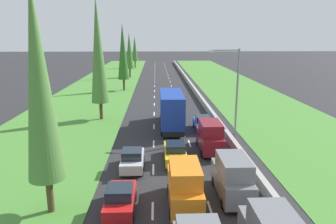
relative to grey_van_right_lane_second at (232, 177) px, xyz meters
The scene contains 19 objects.
ground_plane 43.67m from the grey_van_right_lane_second, 94.46° to the left, with size 300.00×300.00×0.00m, color #28282B.
grass_verge_left 46.40m from the grey_van_right_lane_second, 110.24° to the left, with size 14.00×140.00×0.04m, color #478433.
grass_verge_right 44.90m from the grey_van_right_lane_second, 75.87° to the left, with size 14.00×140.00×0.04m, color #478433.
median_barrier 43.59m from the grey_van_right_lane_second, 86.97° to the left, with size 0.44×120.00×0.85m, color #9E9B93.
lane_markings 43.67m from the grey_van_right_lane_second, 94.46° to the left, with size 3.64×116.00×0.01m.
grey_van_right_lane_second is the anchor object (origin of this frame).
maroon_van_right_lane 8.32m from the grey_van_right_lane_second, 90.33° to the left, with size 1.96×4.90×2.82m.
orange_van_centre_lane 3.34m from the grey_van_right_lane_second, 162.81° to the right, with size 1.96×4.90×2.82m.
yellow_sedan_centre_lane 6.97m from the grey_van_right_lane_second, 118.55° to the left, with size 1.82×4.50×1.64m.
blue_box_truck_centre_lane 16.33m from the grey_van_right_lane_second, 101.23° to the left, with size 2.46×9.40×4.18m.
red_hatchback_left_lane 7.23m from the grey_van_right_lane_second, 168.06° to the right, with size 1.74×3.90×1.72m.
blue_hatchback_right_lane 14.83m from the grey_van_right_lane_second, 89.07° to the left, with size 1.74×3.90×1.72m.
silver_hatchback_left_lane 8.19m from the grey_van_right_lane_second, 145.89° to the left, with size 1.74×3.90×1.72m.
poplar_tree_nearest 12.93m from the grey_van_right_lane_second, behind, with size 2.13×2.13×13.35m.
poplar_tree_second 24.32m from the grey_van_right_lane_second, 120.38° to the left, with size 2.17×2.17×14.80m.
poplar_tree_third 43.15m from the grey_van_right_lane_second, 104.88° to the left, with size 2.11×2.11×12.52m.
poplar_tree_fourth 62.10m from the grey_van_right_lane_second, 100.58° to the left, with size 2.08×2.08×11.03m.
poplar_tree_fifth 85.74m from the grey_van_right_lane_second, 97.77° to the left, with size 2.05×2.05×10.10m.
street_light_mast 14.09m from the grey_van_right_lane_second, 76.53° to the left, with size 3.20×0.28×9.00m.
Camera 1 is at (-1.48, -1.93, 10.26)m, focal length 33.52 mm.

